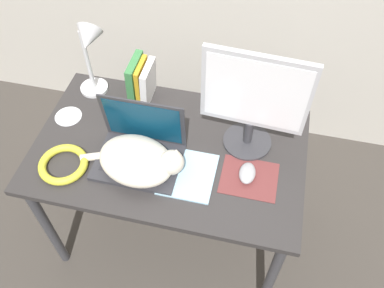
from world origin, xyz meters
TOP-DOWN VIEW (x-y plane):
  - desk at (0.00, 0.35)m, footprint 1.14×0.71m
  - laptop at (-0.10, 0.28)m, footprint 0.34×0.25m
  - cat at (-0.08, 0.22)m, footprint 0.44×0.29m
  - external_monitor at (0.32, 0.46)m, footprint 0.41×0.20m
  - mousepad at (0.35, 0.28)m, footprint 0.22×0.19m
  - computer_mouse at (0.34, 0.28)m, footprint 0.07×0.10m
  - book_row at (-0.20, 0.62)m, footprint 0.10×0.16m
  - desk_lamp at (-0.40, 0.59)m, footprint 0.17×0.17m
  - cable_coil at (-0.39, 0.16)m, footprint 0.20×0.20m
  - notepad at (0.11, 0.24)m, footprint 0.21×0.24m
  - cd_disc at (-0.49, 0.42)m, footprint 0.12×0.12m

SIDE VIEW (x-z plane):
  - desk at x=0.00m, z-range 0.28..1.00m
  - cd_disc at x=-0.49m, z-range 0.72..0.72m
  - mousepad at x=0.35m, z-range 0.72..0.72m
  - notepad at x=0.11m, z-range 0.72..0.73m
  - cable_coil at x=-0.39m, z-range 0.72..0.75m
  - computer_mouse at x=0.34m, z-range 0.72..0.76m
  - laptop at x=-0.10m, z-range 0.64..0.90m
  - cat at x=-0.08m, z-range 0.71..0.86m
  - book_row at x=-0.20m, z-range 0.71..0.92m
  - external_monitor at x=0.32m, z-range 0.74..1.20m
  - desk_lamp at x=-0.40m, z-range 0.78..1.18m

